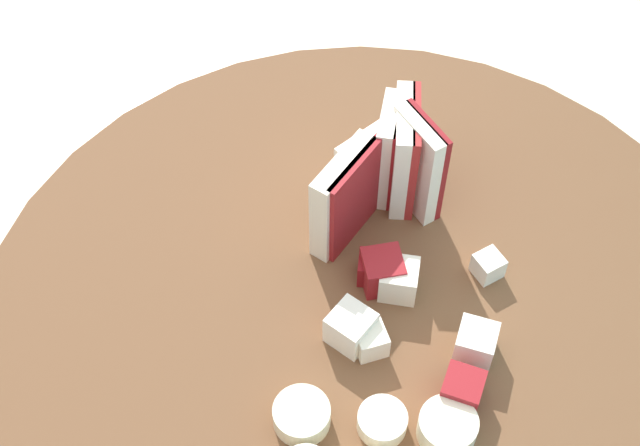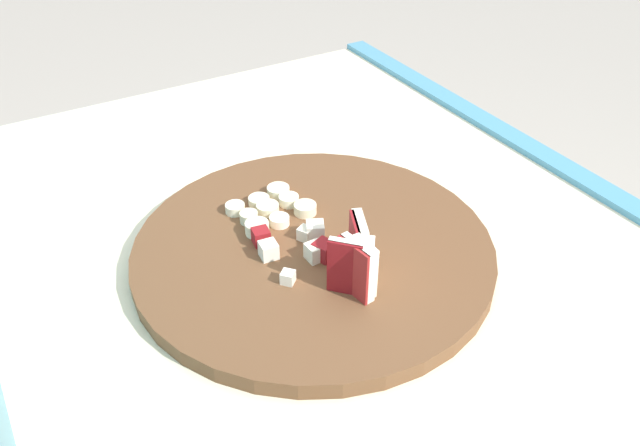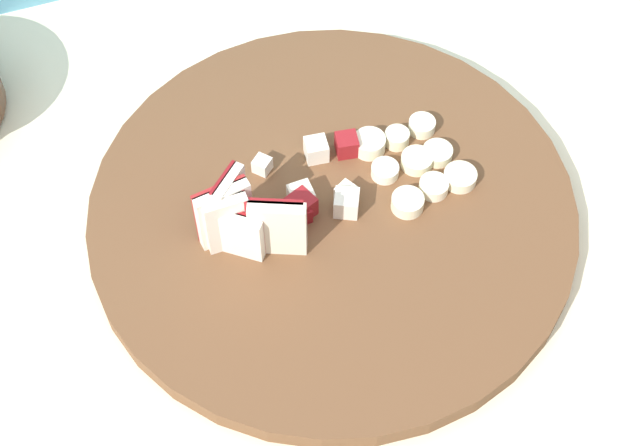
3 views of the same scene
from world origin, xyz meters
name	(u,v)px [view 1 (image 1 of 3)]	position (x,y,z in m)	size (l,w,h in m)	color
cutting_board	(368,334)	(0.06, 0.04, 0.88)	(0.43, 0.43, 0.02)	brown
apple_wedge_fan	(384,169)	(-0.02, 0.03, 0.92)	(0.09, 0.07, 0.07)	maroon
apple_dice_pile	(407,312)	(0.05, 0.06, 0.90)	(0.10, 0.09, 0.02)	maroon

